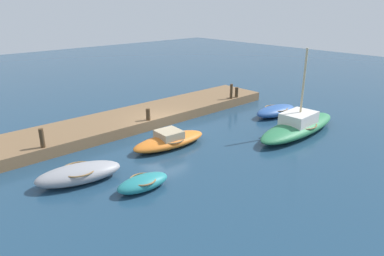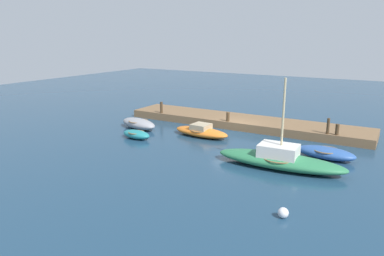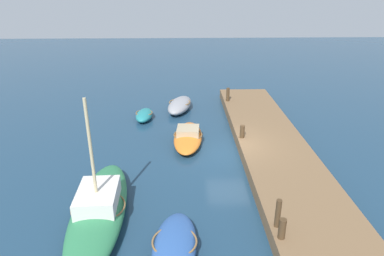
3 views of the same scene
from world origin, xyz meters
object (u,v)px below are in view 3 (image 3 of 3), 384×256
(dinghy_teal, at_px, (144,115))
(mooring_post_mid_west, at_px, (278,213))
(motorboat_orange, at_px, (188,137))
(mooring_post_east, at_px, (228,94))
(mooring_post_mid_east, at_px, (242,131))
(rowboat_grey, at_px, (180,105))
(mooring_post_west, at_px, (282,229))
(rowboat_blue, at_px, (175,246))
(sailboat_green, at_px, (99,209))

(dinghy_teal, distance_m, mooring_post_mid_west, 13.44)
(motorboat_orange, xyz_separation_m, mooring_post_east, (5.64, -2.99, 0.74))
(motorboat_orange, distance_m, mooring_post_east, 6.43)
(dinghy_teal, relative_size, mooring_post_mid_east, 3.33)
(rowboat_grey, distance_m, mooring_post_east, 3.57)
(mooring_post_west, relative_size, mooring_post_mid_west, 0.69)
(mooring_post_west, distance_m, mooring_post_east, 14.56)
(dinghy_teal, bearing_deg, rowboat_blue, -165.26)
(sailboat_green, bearing_deg, mooring_post_west, -108.69)
(mooring_post_mid_east, bearing_deg, mooring_post_mid_west, 180.00)
(rowboat_grey, bearing_deg, motorboat_orange, -160.80)
(rowboat_grey, bearing_deg, mooring_post_mid_east, -136.61)
(dinghy_teal, distance_m, mooring_post_east, 6.24)
(rowboat_blue, bearing_deg, motorboat_orange, 1.11)
(dinghy_teal, distance_m, sailboat_green, 10.74)
(sailboat_green, height_order, mooring_post_east, sailboat_green)
(rowboat_blue, distance_m, mooring_post_mid_east, 8.94)
(rowboat_blue, bearing_deg, mooring_post_east, -8.85)
(sailboat_green, distance_m, mooring_post_mid_west, 6.75)
(rowboat_blue, distance_m, mooring_post_mid_west, 3.75)
(mooring_post_west, xyz_separation_m, mooring_post_east, (14.56, 0.00, 0.11))
(rowboat_grey, xyz_separation_m, mooring_post_mid_east, (-6.19, -3.49, 0.58))
(mooring_post_mid_west, xyz_separation_m, mooring_post_mid_east, (7.56, 0.00, -0.19))
(mooring_post_mid_east, bearing_deg, mooring_post_east, 0.00)
(dinghy_teal, xyz_separation_m, sailboat_green, (-10.72, 0.69, 0.19))
(rowboat_blue, height_order, mooring_post_mid_east, mooring_post_mid_east)
(mooring_post_west, height_order, mooring_post_mid_east, mooring_post_west)
(mooring_post_west, distance_m, mooring_post_mid_east, 8.17)
(sailboat_green, distance_m, mooring_post_east, 14.25)
(mooring_post_mid_east, height_order, mooring_post_east, mooring_post_east)
(mooring_post_east, bearing_deg, dinghy_teal, 107.90)
(mooring_post_east, bearing_deg, rowboat_grey, 93.38)
(motorboat_orange, xyz_separation_m, mooring_post_mid_west, (-8.31, -2.99, 0.80))
(sailboat_green, bearing_deg, rowboat_blue, -125.30)
(mooring_post_mid_east, distance_m, mooring_post_east, 6.40)
(mooring_post_mid_west, bearing_deg, motorboat_orange, 19.81)
(motorboat_orange, xyz_separation_m, rowboat_blue, (-8.91, 0.62, -0.01))
(rowboat_grey, xyz_separation_m, sailboat_green, (-12.41, 3.09, 0.10))
(motorboat_orange, bearing_deg, mooring_post_east, -23.53)
(sailboat_green, distance_m, mooring_post_west, 6.88)
(rowboat_blue, relative_size, mooring_post_east, 3.68)
(sailboat_green, xyz_separation_m, mooring_post_mid_east, (6.22, -6.58, 0.48))
(motorboat_orange, xyz_separation_m, dinghy_teal, (3.74, 2.90, -0.06))
(rowboat_grey, bearing_deg, dinghy_teal, 139.24)
(mooring_post_west, bearing_deg, rowboat_grey, 13.67)
(mooring_post_east, bearing_deg, sailboat_green, 152.45)
(motorboat_orange, relative_size, rowboat_grey, 1.15)
(rowboat_grey, distance_m, mooring_post_mid_west, 14.21)
(motorboat_orange, height_order, rowboat_grey, motorboat_orange)
(rowboat_grey, height_order, mooring_post_west, mooring_post_west)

